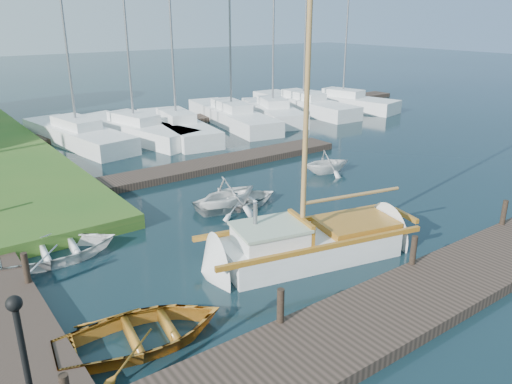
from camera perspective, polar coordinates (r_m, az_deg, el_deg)
ground at (r=16.39m, az=-0.00°, el=-3.95°), size 160.00×160.00×0.00m
near_dock at (r=12.54m, az=16.77°, el=-12.08°), size 18.00×2.20×0.30m
far_dock at (r=22.49m, az=-5.67°, el=3.01°), size 14.00×1.60×0.30m
pontoon at (r=34.46m, az=-2.29°, el=8.95°), size 30.00×1.60×0.30m
mooring_post_1 at (r=10.94m, az=2.82°, el=-12.84°), size 0.16×0.16×0.80m
mooring_post_2 at (r=13.87m, az=17.56°, el=-6.35°), size 0.16×0.16×0.80m
mooring_post_3 at (r=17.49m, az=26.48°, el=-2.10°), size 0.16×0.16×0.80m
mooring_post_4 at (r=13.60m, az=-24.81°, el=-7.88°), size 0.16×0.16×0.80m
lamp_post at (r=8.58m, az=-25.16°, el=-15.71°), size 0.24×0.24×2.44m
sailboat at (r=14.40m, az=6.53°, el=-6.08°), size 7.41×3.47×9.83m
dinghy at (r=11.08m, az=-12.80°, el=-14.96°), size 3.84×2.98×0.73m
tender_a at (r=15.24m, az=-22.20°, el=-5.92°), size 3.75×2.83×0.73m
tender_b at (r=17.55m, az=-3.24°, el=0.03°), size 2.92×2.63×1.35m
tender_c at (r=17.95m, az=-2.17°, el=-0.69°), size 3.35×2.55×0.65m
tender_d at (r=21.93m, az=8.10°, el=3.59°), size 2.52×2.31×1.12m
marina_boat_0 at (r=28.38m, az=-19.76°, el=6.34°), size 3.62×8.98×11.95m
marina_boat_1 at (r=28.78m, az=-13.74°, el=7.10°), size 4.12×8.95×10.74m
marina_boat_2 at (r=29.08m, az=-9.09°, el=7.55°), size 3.42×8.82×11.50m
marina_boat_3 at (r=31.88m, az=-2.83°, el=8.82°), size 3.75×9.97×11.02m
marina_boat_4 at (r=33.20m, az=1.91°, el=9.27°), size 4.49×7.64×9.73m
marina_boat_5 at (r=36.21m, az=5.41°, el=10.07°), size 2.69×9.85×10.88m
marina_boat_6 at (r=37.67m, az=9.88°, el=10.25°), size 3.94×8.51×11.03m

